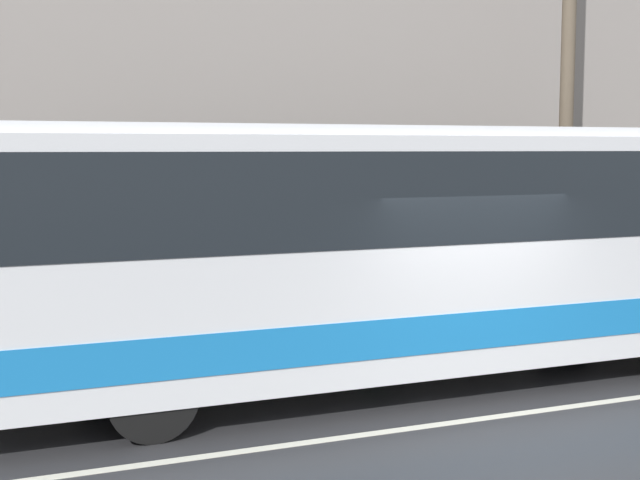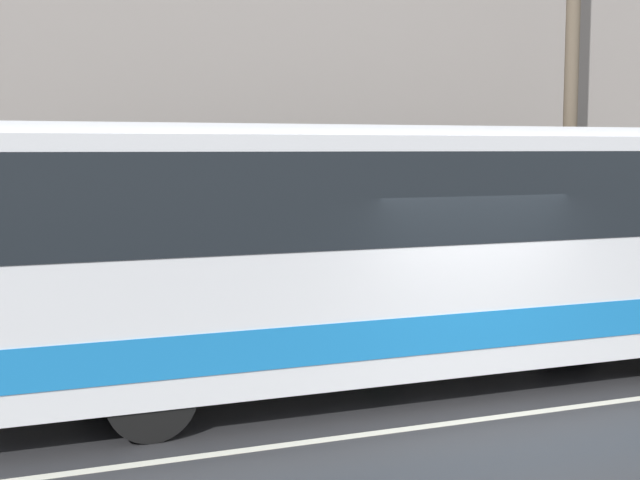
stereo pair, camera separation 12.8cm
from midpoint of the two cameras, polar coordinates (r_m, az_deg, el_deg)
name	(u,v)px [view 1 (the left image)]	position (r m, az deg, el deg)	size (l,w,h in m)	color
ground_plane	(499,417)	(10.55, 11.01, -11.03)	(60.00, 60.00, 0.00)	#2D2D30
sidewalk	(321,326)	(15.09, -0.20, -5.53)	(60.00, 2.57, 0.13)	gray
lane_stripe	(499,416)	(10.55, 11.01, -11.01)	(54.00, 0.14, 0.01)	beige
transit_bus	(374,241)	(11.37, 3.16, -0.08)	(11.04, 2.58, 3.32)	silver
utility_pole_near	(567,82)	(16.61, 15.33, 9.76)	(0.25, 0.25, 8.20)	brown
pedestrian_waiting	(377,269)	(15.52, 3.40, -1.86)	(0.36, 0.36, 1.77)	#1E5933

